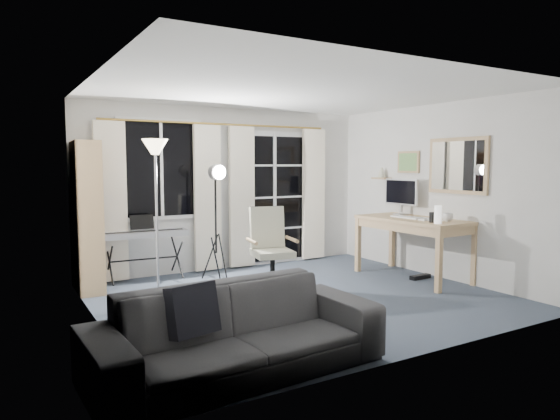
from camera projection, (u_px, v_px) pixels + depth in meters
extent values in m
cube|color=#373F50|center=(301.00, 298.00, 5.89)|extent=(4.50, 4.00, 0.02)
cube|color=white|center=(161.00, 169.00, 6.92)|extent=(1.20, 0.06, 1.40)
cube|color=black|center=(161.00, 169.00, 6.90)|extent=(1.10, 0.02, 1.30)
cube|color=white|center=(162.00, 169.00, 6.89)|extent=(0.04, 0.03, 1.30)
cube|color=white|center=(273.00, 199.00, 7.87)|extent=(1.32, 0.06, 2.11)
cube|color=black|center=(257.00, 200.00, 7.70)|extent=(0.55, 0.02, 1.95)
cube|color=black|center=(290.00, 198.00, 8.00)|extent=(0.55, 0.02, 1.95)
cube|color=white|center=(274.00, 199.00, 7.84)|extent=(0.05, 0.04, 2.05)
cube|color=white|center=(275.00, 229.00, 7.88)|extent=(1.15, 0.03, 0.03)
cube|color=white|center=(274.00, 197.00, 7.84)|extent=(1.15, 0.03, 0.03)
cube|color=white|center=(274.00, 165.00, 7.79)|extent=(1.15, 0.03, 0.03)
cylinder|color=gold|center=(222.00, 124.00, 7.25)|extent=(3.50, 0.03, 0.03)
cube|color=#FFE9D0|center=(111.00, 202.00, 6.52)|extent=(0.40, 0.07, 2.10)
cube|color=#FFE9D0|center=(208.00, 198.00, 7.20)|extent=(0.40, 0.07, 2.10)
cube|color=#FFE9D0|center=(242.00, 197.00, 7.48)|extent=(0.40, 0.07, 2.10)
cube|color=#FFE9D0|center=(314.00, 194.00, 8.13)|extent=(0.40, 0.07, 2.10)
cube|color=#A68257|center=(91.00, 220.00, 5.83)|extent=(0.30, 0.04, 1.85)
cube|color=#A68257|center=(83.00, 213.00, 6.56)|extent=(0.30, 0.04, 1.85)
cube|color=#A68257|center=(75.00, 217.00, 6.13)|extent=(0.07, 0.83, 1.85)
cube|color=#A68257|center=(89.00, 287.00, 6.28)|extent=(0.34, 0.85, 0.02)
cube|color=#A68257|center=(88.00, 260.00, 6.25)|extent=(0.34, 0.85, 0.02)
cube|color=#A68257|center=(87.00, 232.00, 6.21)|extent=(0.34, 0.85, 0.02)
cube|color=#A68257|center=(86.00, 204.00, 6.18)|extent=(0.34, 0.85, 0.02)
cube|color=#A68257|center=(85.00, 176.00, 6.15)|extent=(0.34, 0.85, 0.02)
cube|color=#A68257|center=(84.00, 143.00, 6.11)|extent=(0.34, 0.85, 0.02)
cube|color=beige|center=(93.00, 254.00, 5.94)|extent=(0.21, 0.06, 0.24)
cube|color=olive|center=(92.00, 255.00, 6.02)|extent=(0.21, 0.05, 0.19)
cube|color=#3A3A3A|center=(91.00, 253.00, 6.09)|extent=(0.21, 0.04, 0.21)
cube|color=olive|center=(90.00, 250.00, 6.15)|extent=(0.21, 0.04, 0.28)
cube|color=beige|center=(90.00, 251.00, 6.21)|extent=(0.21, 0.06, 0.22)
cube|color=#CE3B78|center=(89.00, 250.00, 6.29)|extent=(0.21, 0.04, 0.22)
cube|color=#4D39AD|center=(88.00, 249.00, 6.35)|extent=(0.21, 0.05, 0.23)
cube|color=olive|center=(88.00, 248.00, 6.42)|extent=(0.21, 0.04, 0.21)
cube|color=#CE3B78|center=(87.00, 247.00, 6.48)|extent=(0.21, 0.06, 0.22)
cube|color=#3A3A3A|center=(86.00, 245.00, 6.56)|extent=(0.21, 0.04, 0.24)
cube|color=#4D39AD|center=(92.00, 224.00, 5.91)|extent=(0.21, 0.04, 0.25)
cube|color=#3A3A3A|center=(91.00, 224.00, 5.97)|extent=(0.21, 0.06, 0.25)
cube|color=#3A3A3A|center=(90.00, 224.00, 6.05)|extent=(0.21, 0.04, 0.21)
cube|color=#4D39AD|center=(90.00, 224.00, 6.11)|extent=(0.21, 0.04, 0.20)
cube|color=#4D39AD|center=(89.00, 223.00, 6.17)|extent=(0.21, 0.04, 0.22)
cube|color=#3A3A3A|center=(88.00, 221.00, 6.23)|extent=(0.21, 0.04, 0.25)
cube|color=#3A3A3A|center=(88.00, 223.00, 6.29)|extent=(0.21, 0.05, 0.20)
cube|color=#B5D44F|center=(87.00, 221.00, 6.36)|extent=(0.21, 0.05, 0.22)
cube|color=olive|center=(86.00, 220.00, 6.43)|extent=(0.21, 0.04, 0.23)
cube|color=#3A3A3A|center=(86.00, 220.00, 6.48)|extent=(0.21, 0.04, 0.22)
cube|color=#CE3B78|center=(91.00, 194.00, 5.87)|extent=(0.21, 0.04, 0.26)
cube|color=#3A3A3A|center=(90.00, 197.00, 5.94)|extent=(0.21, 0.04, 0.20)
cube|color=beige|center=(90.00, 193.00, 5.99)|extent=(0.21, 0.04, 0.28)
cube|color=beige|center=(89.00, 194.00, 6.05)|extent=(0.21, 0.04, 0.25)
cube|color=olive|center=(88.00, 195.00, 6.12)|extent=(0.21, 0.04, 0.21)
cube|color=#4D39AD|center=(88.00, 195.00, 6.17)|extent=(0.21, 0.05, 0.21)
cylinder|color=#B2B2B7|center=(158.00, 298.00, 5.81)|extent=(0.35, 0.35, 0.03)
cylinder|color=#B2B2B7|center=(157.00, 224.00, 5.73)|extent=(0.04, 0.04, 1.72)
cone|color=#FFE5B2|center=(155.00, 147.00, 5.65)|extent=(0.38, 0.38, 0.18)
cylinder|color=black|center=(109.00, 262.00, 6.42)|extent=(0.05, 0.56, 0.50)
cylinder|color=black|center=(109.00, 262.00, 6.42)|extent=(0.05, 0.56, 0.50)
cylinder|color=black|center=(177.00, 256.00, 6.83)|extent=(0.05, 0.56, 0.50)
cylinder|color=black|center=(177.00, 256.00, 6.83)|extent=(0.05, 0.56, 0.50)
cylinder|color=black|center=(144.00, 259.00, 6.62)|extent=(0.89, 0.07, 0.02)
cube|color=silver|center=(144.00, 234.00, 6.59)|extent=(1.17, 0.35, 0.08)
cube|color=white|center=(145.00, 232.00, 6.53)|extent=(1.07, 0.18, 0.01)
cube|color=black|center=(144.00, 231.00, 6.56)|extent=(1.03, 0.12, 0.01)
cube|color=black|center=(142.00, 222.00, 6.66)|extent=(0.31, 0.08, 0.19)
cylinder|color=black|center=(223.00, 257.00, 6.88)|extent=(0.04, 0.25, 0.64)
cylinder|color=black|center=(210.00, 258.00, 6.86)|extent=(0.23, 0.12, 0.64)
cylinder|color=black|center=(216.00, 260.00, 6.71)|extent=(0.21, 0.16, 0.64)
cylinder|color=black|center=(216.00, 213.00, 6.76)|extent=(0.03, 0.03, 1.11)
cylinder|color=silver|center=(217.00, 172.00, 6.67)|extent=(0.22, 0.14, 0.21)
cylinder|color=white|center=(219.00, 172.00, 6.61)|extent=(0.18, 0.04, 0.18)
cube|color=black|center=(289.00, 288.00, 6.16)|extent=(0.32, 0.11, 0.04)
cylinder|color=black|center=(295.00, 289.00, 6.19)|extent=(0.06, 0.06, 0.05)
cube|color=black|center=(273.00, 285.00, 6.31)|extent=(0.20, 0.30, 0.04)
cylinder|color=black|center=(273.00, 285.00, 6.39)|extent=(0.06, 0.06, 0.05)
cube|color=black|center=(256.00, 288.00, 6.16)|extent=(0.25, 0.27, 0.04)
cylinder|color=black|center=(250.00, 289.00, 6.18)|extent=(0.06, 0.06, 0.05)
cube|color=black|center=(262.00, 293.00, 5.92)|extent=(0.31, 0.18, 0.04)
cylinder|color=black|center=(258.00, 296.00, 5.86)|extent=(0.06, 0.06, 0.05)
cube|color=black|center=(283.00, 293.00, 5.92)|extent=(0.08, 0.32, 0.04)
cylinder|color=black|center=(287.00, 296.00, 5.86)|extent=(0.06, 0.06, 0.05)
cylinder|color=black|center=(273.00, 271.00, 6.07)|extent=(0.07, 0.07, 0.39)
cube|color=beige|center=(273.00, 253.00, 6.05)|extent=(0.53, 0.53, 0.08)
cube|color=beige|center=(267.00, 227.00, 6.23)|extent=(0.45, 0.21, 0.52)
cube|color=black|center=(266.00, 225.00, 6.26)|extent=(0.42, 0.18, 0.48)
cylinder|color=#A68257|center=(252.00, 241.00, 5.97)|extent=(0.12, 0.39, 0.04)
cylinder|color=#A68257|center=(292.00, 239.00, 6.14)|extent=(0.12, 0.39, 0.04)
cube|color=tan|center=(413.00, 220.00, 6.83)|extent=(0.84, 1.59, 0.04)
cube|color=tan|center=(413.00, 225.00, 6.83)|extent=(0.79, 1.54, 0.11)
cube|color=tan|center=(439.00, 261.00, 6.07)|extent=(0.07, 0.07, 0.79)
cube|color=tan|center=(475.00, 256.00, 6.44)|extent=(0.07, 0.07, 0.79)
cube|color=tan|center=(358.00, 245.00, 7.29)|extent=(0.07, 0.07, 0.79)
cube|color=tan|center=(392.00, 241.00, 7.67)|extent=(0.07, 0.07, 0.79)
cube|color=silver|center=(401.00, 214.00, 7.31)|extent=(0.21, 0.14, 0.02)
cube|color=silver|center=(401.00, 204.00, 7.30)|extent=(0.05, 0.04, 0.24)
cube|color=silver|center=(401.00, 192.00, 7.28)|extent=(0.06, 0.60, 0.38)
cube|color=black|center=(400.00, 192.00, 7.27)|extent=(0.03, 0.56, 0.33)
cube|color=white|center=(407.00, 217.00, 6.85)|extent=(0.17, 0.47, 0.02)
cube|color=white|center=(423.00, 220.00, 6.54)|extent=(0.07, 0.11, 0.02)
cube|color=white|center=(425.00, 219.00, 6.72)|extent=(0.30, 0.37, 0.01)
cube|color=white|center=(437.00, 221.00, 6.52)|extent=(0.24, 0.18, 0.00)
cube|color=black|center=(432.00, 217.00, 6.30)|extent=(0.06, 0.05, 0.13)
cylinder|color=white|center=(438.00, 215.00, 6.19)|extent=(0.09, 0.09, 0.22)
cube|color=black|center=(420.00, 277.00, 6.84)|extent=(0.34, 0.10, 0.06)
imported|color=silver|center=(448.00, 216.00, 6.44)|extent=(0.14, 0.11, 0.14)
cube|color=#A68257|center=(458.00, 166.00, 6.57)|extent=(0.04, 0.94, 0.74)
cube|color=white|center=(457.00, 166.00, 6.56)|extent=(0.01, 0.84, 0.64)
cube|color=#A68257|center=(408.00, 162.00, 7.34)|extent=(0.03, 0.42, 0.32)
cube|color=#49936E|center=(408.00, 162.00, 7.33)|extent=(0.00, 0.36, 0.26)
cube|color=#A68257|center=(381.00, 178.00, 7.75)|extent=(0.16, 0.30, 0.02)
cone|color=beige|center=(382.00, 173.00, 7.75)|extent=(0.12, 0.12, 0.15)
imported|color=#2C2C2E|center=(238.00, 317.00, 3.73)|extent=(2.25, 0.76, 0.87)
cube|color=black|center=(193.00, 310.00, 3.64)|extent=(0.41, 0.28, 0.39)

